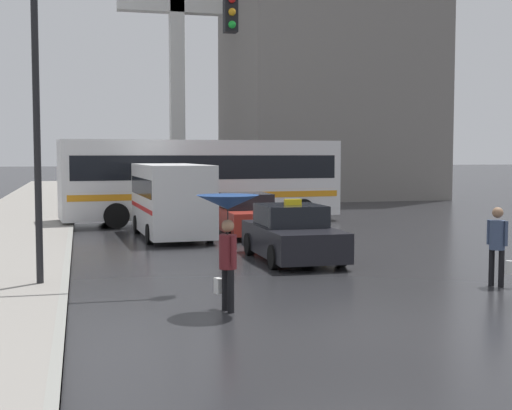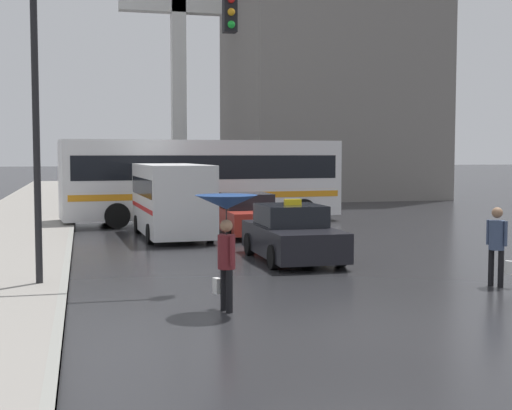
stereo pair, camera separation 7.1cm
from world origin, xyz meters
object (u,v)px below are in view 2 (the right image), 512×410
(sedan_red, at_px, (247,216))
(taxi, at_px, (292,235))
(pedestrian_with_umbrella, at_px, (226,216))
(pedestrian_man, at_px, (497,241))
(traffic_light, at_px, (114,71))
(city_bus, at_px, (203,177))
(ambulance_van, at_px, (172,197))
(monument_cross, at_px, (178,47))

(sedan_red, bearing_deg, taxi, 88.28)
(pedestrian_with_umbrella, bearing_deg, taxi, -42.97)
(pedestrian_man, bearing_deg, taxi, -175.70)
(taxi, height_order, pedestrian_man, pedestrian_man)
(traffic_light, bearing_deg, city_bus, 73.29)
(city_bus, relative_size, traffic_light, 1.76)
(city_bus, height_order, traffic_light, traffic_light)
(taxi, bearing_deg, traffic_light, 31.85)
(taxi, bearing_deg, ambulance_van, -67.56)
(taxi, relative_size, pedestrian_with_umbrella, 1.99)
(city_bus, xyz_separation_m, pedestrian_man, (3.70, -15.26, -0.88))
(pedestrian_with_umbrella, height_order, pedestrian_man, pedestrian_with_umbrella)
(pedestrian_with_umbrella, height_order, traffic_light, traffic_light)
(ambulance_van, relative_size, traffic_light, 0.83)
(monument_cross, bearing_deg, sedan_red, -91.48)
(taxi, distance_m, sedan_red, 6.01)
(traffic_light, bearing_deg, monument_cross, 80.06)
(taxi, relative_size, city_bus, 0.36)
(city_bus, bearing_deg, pedestrian_man, 8.39)
(ambulance_van, height_order, city_bus, city_bus)
(taxi, bearing_deg, pedestrian_with_umbrella, 62.73)
(sedan_red, bearing_deg, traffic_light, 61.50)
(ambulance_van, xyz_separation_m, pedestrian_man, (5.55, -10.50, -0.38))
(city_bus, height_order, pedestrian_with_umbrella, city_bus)
(sedan_red, relative_size, traffic_light, 0.64)
(city_bus, xyz_separation_m, traffic_light, (-4.06, -13.54, 2.63))
(taxi, xyz_separation_m, pedestrian_with_umbrella, (-2.87, -5.57, 1.03))
(traffic_light, bearing_deg, taxi, 31.85)
(pedestrian_man, bearing_deg, city_bus, 163.88)
(taxi, bearing_deg, city_bus, -86.85)
(city_bus, relative_size, monument_cross, 0.67)
(sedan_red, relative_size, ambulance_van, 0.77)
(traffic_light, bearing_deg, sedan_red, 61.50)
(pedestrian_with_umbrella, bearing_deg, monument_cross, -21.87)
(sedan_red, xyz_separation_m, pedestrian_with_umbrella, (-3.05, -11.58, 1.04))
(taxi, xyz_separation_m, ambulance_van, (-2.44, 5.90, 0.69))
(taxi, height_order, monument_cross, monument_cross)
(sedan_red, xyz_separation_m, monument_cross, (0.57, 21.90, 8.90))
(ambulance_van, bearing_deg, pedestrian_with_umbrella, 85.20)
(city_bus, relative_size, pedestrian_man, 6.76)
(pedestrian_with_umbrella, bearing_deg, sedan_red, -30.47)
(taxi, relative_size, ambulance_van, 0.77)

